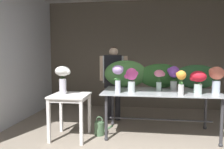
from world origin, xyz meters
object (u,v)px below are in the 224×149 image
(florist, at_px, (114,75))
(vase_sunset_anemones, at_px, (181,80))
(side_table_white, at_px, (70,101))
(vase_rosy_peonies, at_px, (159,77))
(watering_can, at_px, (100,128))
(vase_lilac_roses, at_px, (118,75))
(vase_violet_ranunculus, at_px, (173,75))
(vase_crimson_stock, at_px, (198,80))
(display_table_glass, at_px, (160,97))
(vase_coral_hydrangea, at_px, (216,77))
(vase_white_roses_tall, at_px, (63,76))
(vase_fuchsia_carnations, at_px, (131,78))

(florist, distance_m, vase_sunset_anemones, 1.69)
(side_table_white, xyz_separation_m, vase_rosy_peonies, (1.55, 0.40, 0.39))
(vase_sunset_anemones, distance_m, watering_can, 1.67)
(vase_lilac_roses, bearing_deg, side_table_white, -177.76)
(vase_violet_ranunculus, distance_m, vase_crimson_stock, 0.55)
(florist, bearing_deg, vase_crimson_stock, -33.70)
(side_table_white, xyz_separation_m, florist, (0.62, 1.13, 0.36))
(vase_lilac_roses, bearing_deg, florist, 101.26)
(display_table_glass, bearing_deg, vase_violet_ranunculus, 35.05)
(display_table_glass, relative_size, vase_coral_hydrangea, 4.46)
(side_table_white, height_order, vase_lilac_roses, vase_lilac_roses)
(display_table_glass, height_order, vase_violet_ranunculus, vase_violet_ranunculus)
(vase_coral_hydrangea, bearing_deg, vase_crimson_stock, -170.43)
(vase_white_roses_tall, bearing_deg, display_table_glass, 12.53)
(vase_coral_hydrangea, height_order, vase_white_roses_tall, same)
(vase_violet_ranunculus, bearing_deg, vase_crimson_stock, -54.17)
(florist, distance_m, vase_rosy_peonies, 1.19)
(florist, xyz_separation_m, vase_sunset_anemones, (1.24, -1.14, 0.03))
(vase_rosy_peonies, bearing_deg, vase_coral_hydrangea, -15.22)
(display_table_glass, xyz_separation_m, vase_white_roses_tall, (-1.69, -0.38, 0.39))
(florist, xyz_separation_m, vase_rosy_peonies, (0.94, -0.73, 0.03))
(vase_sunset_anemones, distance_m, vase_crimson_stock, 0.32)
(side_table_white, relative_size, vase_rosy_peonies, 2.02)
(side_table_white, bearing_deg, vase_crimson_stock, 2.97)
(display_table_glass, height_order, vase_sunset_anemones, vase_sunset_anemones)
(vase_fuchsia_carnations, height_order, vase_coral_hydrangea, vase_coral_hydrangea)
(vase_coral_hydrangea, xyz_separation_m, vase_crimson_stock, (-0.30, -0.05, -0.04))
(vase_lilac_roses, height_order, vase_sunset_anemones, vase_lilac_roses)
(vase_sunset_anemones, distance_m, vase_rosy_peonies, 0.52)
(display_table_glass, height_order, vase_white_roses_tall, vase_white_roses_tall)
(vase_fuchsia_carnations, bearing_deg, side_table_white, -170.89)
(florist, bearing_deg, vase_violet_ranunculus, -25.47)
(side_table_white, height_order, vase_violet_ranunculus, vase_violet_ranunculus)
(vase_fuchsia_carnations, distance_m, vase_rosy_peonies, 0.55)
(vase_white_roses_tall, bearing_deg, side_table_white, 0.43)
(vase_lilac_roses, bearing_deg, vase_white_roses_tall, -177.99)
(side_table_white, distance_m, vase_white_roses_tall, 0.45)
(florist, bearing_deg, vase_rosy_peonies, -37.85)
(display_table_glass, distance_m, vase_lilac_roses, 0.91)
(vase_coral_hydrangea, bearing_deg, watering_can, 179.13)
(side_table_white, relative_size, watering_can, 2.19)
(vase_lilac_roses, bearing_deg, vase_fuchsia_carnations, 31.65)
(vase_lilac_roses, distance_m, vase_sunset_anemones, 1.02)
(vase_lilac_roses, xyz_separation_m, vase_coral_hydrangea, (1.61, 0.13, -0.02))
(vase_sunset_anemones, relative_size, vase_crimson_stock, 1.03)
(side_table_white, bearing_deg, display_table_glass, 13.44)
(vase_sunset_anemones, relative_size, vase_violet_ranunculus, 0.90)
(vase_lilac_roses, height_order, vase_fuchsia_carnations, vase_lilac_roses)
(vase_lilac_roses, distance_m, watering_can, 1.06)
(vase_fuchsia_carnations, bearing_deg, vase_rosy_peonies, 25.36)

